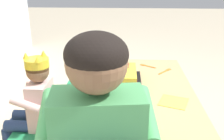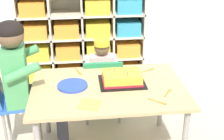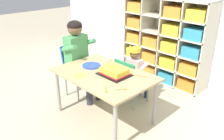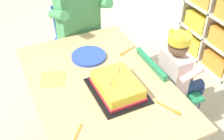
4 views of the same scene
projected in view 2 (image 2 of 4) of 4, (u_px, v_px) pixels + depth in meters
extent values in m
cube|color=beige|center=(81.00, 20.00, 3.67)|extent=(1.39, 0.01, 1.28)
cube|color=beige|center=(20.00, 26.00, 3.43)|extent=(0.02, 0.39, 1.28)
cube|color=beige|center=(51.00, 25.00, 3.46)|extent=(0.02, 0.39, 1.28)
cube|color=beige|center=(82.00, 24.00, 3.50)|extent=(0.02, 0.39, 1.28)
cube|color=beige|center=(112.00, 23.00, 3.53)|extent=(0.02, 0.39, 1.28)
cube|color=beige|center=(142.00, 22.00, 3.57)|extent=(0.02, 0.39, 1.28)
cube|color=beige|center=(84.00, 75.00, 3.76)|extent=(1.39, 0.39, 0.02)
cube|color=beige|center=(83.00, 55.00, 3.66)|extent=(1.39, 0.39, 0.02)
cube|color=beige|center=(82.00, 35.00, 3.55)|extent=(1.39, 0.39, 0.02)
cube|color=beige|center=(81.00, 13.00, 3.44)|extent=(1.39, 0.39, 0.02)
cube|color=yellow|center=(40.00, 71.00, 3.65)|extent=(0.26, 0.31, 0.15)
cube|color=orange|center=(69.00, 70.00, 3.69)|extent=(0.26, 0.31, 0.15)
cube|color=teal|center=(98.00, 68.00, 3.73)|extent=(0.26, 0.31, 0.15)
cube|color=orange|center=(126.00, 67.00, 3.76)|extent=(0.26, 0.31, 0.15)
cube|color=yellow|center=(38.00, 51.00, 3.55)|extent=(0.26, 0.31, 0.15)
cube|color=orange|center=(68.00, 50.00, 3.58)|extent=(0.26, 0.31, 0.15)
cube|color=yellow|center=(98.00, 48.00, 3.62)|extent=(0.26, 0.31, 0.15)
cube|color=orange|center=(127.00, 47.00, 3.66)|extent=(0.26, 0.31, 0.15)
cube|color=orange|center=(36.00, 30.00, 3.44)|extent=(0.26, 0.31, 0.15)
cube|color=orange|center=(67.00, 29.00, 3.48)|extent=(0.26, 0.31, 0.15)
cube|color=yellow|center=(97.00, 28.00, 3.51)|extent=(0.26, 0.31, 0.15)
cube|color=teal|center=(127.00, 27.00, 3.55)|extent=(0.26, 0.31, 0.15)
cube|color=orange|center=(33.00, 7.00, 3.34)|extent=(0.26, 0.31, 0.15)
cube|color=yellow|center=(97.00, 5.00, 3.41)|extent=(0.26, 0.31, 0.15)
cube|color=teal|center=(128.00, 5.00, 3.44)|extent=(0.26, 0.31, 0.15)
cube|color=tan|center=(108.00, 88.00, 2.26)|extent=(1.11, 0.75, 0.02)
cylinder|color=#9E9993|center=(46.00, 104.00, 2.61)|extent=(0.04, 0.04, 0.56)
cylinder|color=#9E9993|center=(161.00, 98.00, 2.72)|extent=(0.04, 0.04, 0.56)
cube|color=#238451|center=(102.00, 86.00, 2.84)|extent=(0.36, 0.34, 0.03)
cube|color=#238451|center=(103.00, 78.00, 2.63)|extent=(0.33, 0.07, 0.30)
cylinder|color=gray|center=(116.00, 94.00, 3.04)|extent=(0.02, 0.02, 0.30)
cylinder|color=gray|center=(86.00, 95.00, 3.01)|extent=(0.02, 0.02, 0.30)
cylinder|color=gray|center=(120.00, 109.00, 2.79)|extent=(0.02, 0.02, 0.30)
cylinder|color=gray|center=(87.00, 110.00, 2.77)|extent=(0.02, 0.02, 0.30)
cube|color=beige|center=(102.00, 71.00, 2.78)|extent=(0.21, 0.12, 0.29)
sphere|color=brown|center=(102.00, 48.00, 2.69)|extent=(0.13, 0.13, 0.13)
ellipsoid|color=#472D19|center=(101.00, 46.00, 2.68)|extent=(0.14, 0.14, 0.10)
cylinder|color=yellow|center=(101.00, 42.00, 2.67)|extent=(0.14, 0.14, 0.05)
cone|color=yellow|center=(101.00, 36.00, 2.70)|extent=(0.04, 0.04, 0.04)
cone|color=yellow|center=(108.00, 39.00, 2.63)|extent=(0.04, 0.04, 0.04)
cone|color=yellow|center=(95.00, 39.00, 2.62)|extent=(0.04, 0.04, 0.04)
cylinder|color=navy|center=(108.00, 77.00, 2.93)|extent=(0.07, 0.21, 0.07)
cylinder|color=navy|center=(95.00, 77.00, 2.92)|extent=(0.07, 0.21, 0.07)
cylinder|color=navy|center=(107.00, 89.00, 3.10)|extent=(0.06, 0.06, 0.32)
cylinder|color=navy|center=(95.00, 90.00, 3.09)|extent=(0.06, 0.06, 0.32)
cylinder|color=beige|center=(115.00, 62.00, 2.80)|extent=(0.05, 0.17, 0.10)
cylinder|color=beige|center=(88.00, 63.00, 2.78)|extent=(0.05, 0.17, 0.10)
cube|color=blue|center=(20.00, 101.00, 2.35)|extent=(0.33, 0.34, 0.03)
cylinder|color=gray|center=(39.00, 133.00, 2.36)|extent=(0.02, 0.02, 0.43)
cylinder|color=gray|center=(38.00, 116.00, 2.57)|extent=(0.02, 0.02, 0.43)
cylinder|color=gray|center=(6.00, 138.00, 2.31)|extent=(0.02, 0.02, 0.43)
cylinder|color=gray|center=(8.00, 120.00, 2.52)|extent=(0.02, 0.02, 0.43)
cube|color=#4C9E5B|center=(16.00, 75.00, 2.25)|extent=(0.20, 0.32, 0.42)
sphere|color=brown|center=(10.00, 35.00, 2.12)|extent=(0.19, 0.19, 0.19)
ellipsoid|color=black|center=(10.00, 31.00, 2.11)|extent=(0.19, 0.19, 0.14)
cylinder|color=#33333D|center=(40.00, 100.00, 2.28)|extent=(0.31, 0.14, 0.10)
cylinder|color=#33333D|center=(39.00, 89.00, 2.44)|extent=(0.31, 0.14, 0.10)
cylinder|color=#33333D|center=(63.00, 126.00, 2.42)|extent=(0.08, 0.08, 0.45)
cylinder|color=#33333D|center=(61.00, 114.00, 2.58)|extent=(0.08, 0.08, 0.45)
cylinder|color=#4C9E5B|center=(23.00, 73.00, 2.08)|extent=(0.25, 0.09, 0.14)
cylinder|color=#4C9E5B|center=(23.00, 54.00, 2.38)|extent=(0.25, 0.09, 0.14)
cube|color=black|center=(122.00, 82.00, 2.32)|extent=(0.34, 0.27, 0.01)
cube|color=yellow|center=(122.00, 77.00, 2.30)|extent=(0.28, 0.20, 0.07)
cube|color=red|center=(122.00, 81.00, 2.31)|extent=(0.29, 0.21, 0.02)
cylinder|color=#EFCC4C|center=(124.00, 72.00, 2.26)|extent=(0.01, 0.01, 0.04)
cylinder|color=#E54C66|center=(115.00, 69.00, 2.31)|extent=(0.01, 0.01, 0.04)
cylinder|color=#E54C66|center=(127.00, 74.00, 2.23)|extent=(0.01, 0.01, 0.04)
cylinder|color=blue|center=(73.00, 86.00, 2.26)|extent=(0.22, 0.22, 0.02)
cube|color=#F4DB4C|center=(90.00, 104.00, 2.03)|extent=(0.18, 0.18, 0.00)
cube|color=orange|center=(77.00, 70.00, 2.51)|extent=(0.05, 0.10, 0.00)
cube|color=orange|center=(80.00, 74.00, 2.46)|extent=(0.03, 0.04, 0.00)
cube|color=orange|center=(167.00, 94.00, 2.15)|extent=(0.06, 0.08, 0.00)
cube|color=orange|center=(169.00, 90.00, 2.20)|extent=(0.04, 0.04, 0.00)
cube|color=orange|center=(145.00, 71.00, 2.50)|extent=(0.10, 0.05, 0.00)
cube|color=orange|center=(152.00, 69.00, 2.53)|extent=(0.04, 0.03, 0.00)
cube|color=orange|center=(154.00, 101.00, 2.08)|extent=(0.08, 0.07, 0.00)
cube|color=orange|center=(164.00, 104.00, 2.04)|extent=(0.04, 0.04, 0.00)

